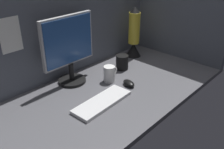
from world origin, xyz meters
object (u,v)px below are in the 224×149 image
at_px(mug_ceramic_white, 110,74).
at_px(monitor, 69,48).
at_px(keyboard, 102,102).
at_px(mouse, 129,83).
at_px(lava_lamp, 134,36).
at_px(mug_black_travel, 122,62).

bearing_deg(mug_ceramic_white, monitor, 134.34).
bearing_deg(keyboard, mouse, 1.69).
xyz_separation_m(keyboard, lava_lamp, (0.66, 0.31, 0.16)).
bearing_deg(mug_ceramic_white, mouse, -74.02).
xyz_separation_m(keyboard, mug_ceramic_white, (0.22, 0.15, 0.04)).
height_order(keyboard, lava_lamp, lava_lamp).
xyz_separation_m(monitor, mouse, (0.21, -0.31, -0.22)).
bearing_deg(mug_black_travel, keyboard, -152.85).
distance_m(mug_black_travel, mug_ceramic_white, 0.20).
bearing_deg(monitor, keyboard, -98.01).
distance_m(keyboard, mouse, 0.26).
bearing_deg(lava_lamp, keyboard, -155.10).
xyz_separation_m(monitor, keyboard, (-0.05, -0.33, -0.23)).
bearing_deg(mug_black_travel, lava_lamp, 20.90).
xyz_separation_m(keyboard, mouse, (0.26, 0.02, 0.01)).
xyz_separation_m(monitor, mug_ceramic_white, (0.17, -0.18, -0.18)).
bearing_deg(monitor, mouse, -55.65).
xyz_separation_m(mouse, lava_lamp, (0.40, 0.29, 0.15)).
relative_size(keyboard, mouse, 3.85).
height_order(monitor, mouse, monitor).
relative_size(monitor, mouse, 4.53).
bearing_deg(lava_lamp, mug_ceramic_white, -160.66).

